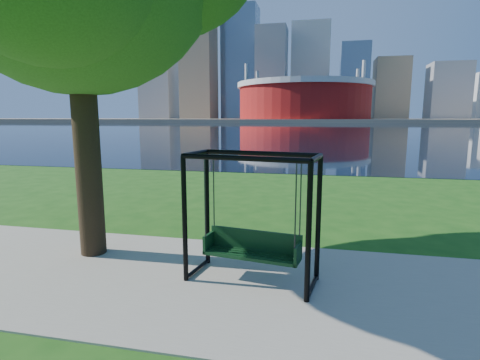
% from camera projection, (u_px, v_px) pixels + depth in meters
% --- Properties ---
extents(ground, '(900.00, 900.00, 0.00)m').
position_uv_depth(ground, '(235.00, 272.00, 6.70)').
color(ground, '#1E5114').
rests_on(ground, ground).
extents(path, '(120.00, 4.00, 0.03)m').
position_uv_depth(path, '(228.00, 283.00, 6.22)').
color(path, '#9E937F').
rests_on(path, ground).
extents(river, '(900.00, 180.00, 0.02)m').
position_uv_depth(river, '(317.00, 128.00, 105.03)').
color(river, black).
rests_on(river, ground).
extents(far_bank, '(900.00, 228.00, 2.00)m').
position_uv_depth(far_bank, '(320.00, 120.00, 301.51)').
color(far_bank, '#937F60').
rests_on(far_bank, ground).
extents(stadium, '(83.00, 83.00, 32.00)m').
position_uv_depth(stadium, '(304.00, 99.00, 232.99)').
color(stadium, maroon).
rests_on(stadium, far_bank).
extents(skyline, '(392.00, 66.00, 96.50)m').
position_uv_depth(skyline, '(317.00, 77.00, 309.58)').
color(skyline, gray).
rests_on(skyline, far_bank).
extents(swing, '(2.24, 1.24, 2.17)m').
position_uv_depth(swing, '(252.00, 221.00, 6.17)').
color(swing, black).
rests_on(swing, ground).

